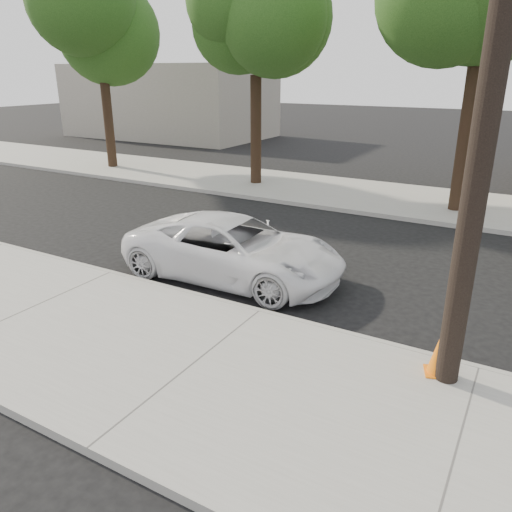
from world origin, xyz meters
name	(u,v)px	position (x,y,z in m)	size (l,w,h in m)	color
ground	(304,280)	(0.00, 0.00, 0.00)	(120.00, 120.00, 0.00)	black
near_sidewalk	(193,367)	(0.00, -4.30, 0.07)	(90.00, 4.40, 0.15)	gray
far_sidewalk	(401,200)	(0.00, 8.50, 0.07)	(90.00, 5.00, 0.15)	gray
curb_near	(260,313)	(0.00, -2.10, 0.07)	(90.00, 0.12, 0.16)	#9E9B93
building_far	(170,101)	(-20.00, 20.00, 2.50)	(14.00, 8.00, 5.00)	gray
utility_pole	(496,58)	(3.60, -2.70, 4.70)	(1.40, 0.34, 9.00)	black
tree_a	(99,23)	(-13.80, 7.85, 6.53)	(4.65, 4.50, 9.00)	black
tree_b	(258,25)	(-5.81, 8.06, 6.15)	(4.34, 4.20, 8.45)	black
police_cruiser	(234,249)	(-1.49, -0.66, 0.71)	(2.37, 5.14, 1.43)	white
traffic_cone	(440,353)	(3.45, -2.62, 0.50)	(0.47, 0.47, 0.73)	orange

